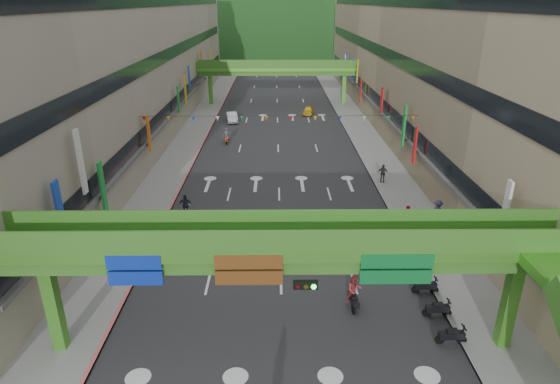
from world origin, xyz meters
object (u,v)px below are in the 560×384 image
object	(u,v)px
car_silver	(232,117)
pedestrian_red	(408,217)
scooter_rider_mid	(354,291)
car_yellow	(308,111)
overpass_near	(304,264)

from	to	relation	value
car_silver	pedestrian_red	xyz separation A→B (m)	(16.33, -33.57, 0.09)
scooter_rider_mid	car_silver	distance (m)	45.11
car_silver	car_yellow	distance (m)	12.04
overpass_near	pedestrian_red	bearing A→B (deg)	57.88
car_silver	overpass_near	bearing A→B (deg)	-90.53
car_silver	car_yellow	size ratio (longest dim) A/B	1.12
overpass_near	pedestrian_red	distance (m)	17.25
overpass_near	scooter_rider_mid	world-z (taller)	overpass_near
scooter_rider_mid	car_silver	bearing A→B (deg)	103.58
car_yellow	pedestrian_red	xyz separation A→B (m)	(5.10, -37.91, 0.15)
overpass_near	car_silver	size ratio (longest dim) A/B	6.75
overpass_near	scooter_rider_mid	xyz separation A→B (m)	(3.12, 3.84, -4.11)
pedestrian_red	car_silver	bearing A→B (deg)	125.57
car_yellow	pedestrian_red	distance (m)	38.25
overpass_near	car_silver	distance (m)	48.48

